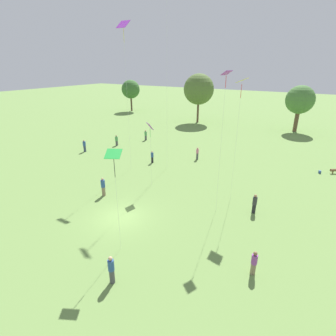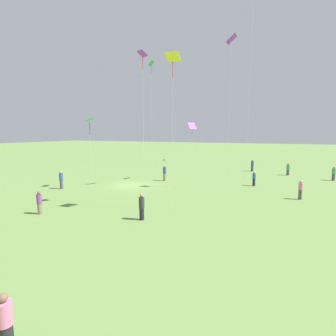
# 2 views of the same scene
# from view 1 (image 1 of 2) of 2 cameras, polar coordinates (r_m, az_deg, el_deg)

# --- Properties ---
(ground_plane) EXTENTS (240.00, 240.00, 0.00)m
(ground_plane) POSITION_cam_1_polar(r_m,az_deg,el_deg) (22.89, -10.26, -10.53)
(ground_plane) COLOR #6B8E47
(tree_0) EXTENTS (4.84, 4.84, 8.18)m
(tree_0) POSITION_cam_1_polar(r_m,az_deg,el_deg) (73.95, -8.13, 16.59)
(tree_0) COLOR brown
(tree_0) RESTS_ON ground_plane
(tree_1) EXTENTS (6.43, 6.43, 10.28)m
(tree_1) POSITION_cam_1_polar(r_m,az_deg,el_deg) (58.54, 6.71, 16.65)
(tree_1) COLOR brown
(tree_1) RESTS_ON ground_plane
(tree_2) EXTENTS (5.14, 5.14, 8.53)m
(tree_2) POSITION_cam_1_polar(r_m,az_deg,el_deg) (55.48, 26.80, 13.07)
(tree_2) COLOR brown
(tree_2) RESTS_ON ground_plane
(person_0) EXTENTS (0.42, 0.42, 1.62)m
(person_0) POSITION_cam_1_polar(r_m,az_deg,el_deg) (34.24, -3.45, 2.47)
(person_0) COLOR #232328
(person_0) RESTS_ON ground_plane
(person_1) EXTENTS (0.53, 0.53, 1.89)m
(person_1) POSITION_cam_1_polar(r_m,az_deg,el_deg) (26.34, -13.93, -3.99)
(person_1) COLOR #847056
(person_1) RESTS_ON ground_plane
(person_3) EXTENTS (0.57, 0.57, 1.67)m
(person_3) POSITION_cam_1_polar(r_m,az_deg,el_deg) (42.43, -11.14, 5.90)
(person_3) COLOR #4C4C51
(person_3) RESTS_ON ground_plane
(person_4) EXTENTS (0.44, 0.44, 1.70)m
(person_4) POSITION_cam_1_polar(r_m,az_deg,el_deg) (44.84, -4.88, 7.12)
(person_4) COLOR #4C4C51
(person_4) RESTS_ON ground_plane
(person_6) EXTENTS (0.37, 0.37, 1.66)m
(person_6) POSITION_cam_1_polar(r_m,az_deg,el_deg) (17.71, 18.20, -19.03)
(person_6) COLOR #847056
(person_6) RESTS_ON ground_plane
(person_7) EXTENTS (0.52, 0.52, 1.77)m
(person_7) POSITION_cam_1_polar(r_m,az_deg,el_deg) (23.94, 18.32, -7.39)
(person_7) COLOR #232328
(person_7) RESTS_ON ground_plane
(person_8) EXTENTS (0.43, 0.43, 1.68)m
(person_8) POSITION_cam_1_polar(r_m,az_deg,el_deg) (35.64, 6.41, 3.21)
(person_8) COLOR #4C4C51
(person_8) RESTS_ON ground_plane
(person_9) EXTENTS (0.55, 0.55, 1.77)m
(person_9) POSITION_cam_1_polar(r_m,az_deg,el_deg) (40.52, -17.73, 4.61)
(person_9) COLOR #333D5B
(person_9) RESTS_ON ground_plane
(person_11) EXTENTS (0.51, 0.51, 1.87)m
(person_11) POSITION_cam_1_polar(r_m,az_deg,el_deg) (16.67, -12.22, -20.83)
(person_11) COLOR #4C4C51
(person_11) RESTS_ON ground_plane
(kite_2) EXTENTS (0.80, 0.84, 11.66)m
(kite_2) POSITION_cam_1_polar(r_m,az_deg,el_deg) (20.59, 12.44, 17.44)
(kite_2) COLOR purple
(kite_2) RESTS_ON ground_plane
(kite_4) EXTENTS (0.99, 1.05, 11.05)m
(kite_4) POSITION_cam_1_polar(r_m,az_deg,el_deg) (22.94, 15.75, 16.94)
(kite_4) COLOR yellow
(kite_4) RESTS_ON ground_plane
(kite_5) EXTENTS (1.25, 1.23, 7.22)m
(kite_5) POSITION_cam_1_polar(r_m,az_deg,el_deg) (16.24, -11.77, 2.36)
(kite_5) COLOR green
(kite_5) RESTS_ON ground_plane
(kite_6) EXTENTS (1.24, 0.99, 16.25)m
(kite_6) POSITION_cam_1_polar(r_m,az_deg,el_deg) (30.71, -9.68, 27.59)
(kite_6) COLOR purple
(kite_6) RESTS_ON ground_plane
(kite_7) EXTENTS (0.98, 0.92, 6.76)m
(kite_7) POSITION_cam_1_polar(r_m,az_deg,el_deg) (26.00, -3.93, 8.63)
(kite_7) COLOR purple
(kite_7) RESTS_ON ground_plane
(dog_0) EXTENTS (0.84, 0.70, 0.60)m
(dog_0) POSITION_cam_1_polar(r_m,az_deg,el_deg) (36.63, 32.43, -0.40)
(dog_0) COLOR brown
(dog_0) RESTS_ON ground_plane
(picnic_bag_1) EXTENTS (0.31, 0.35, 0.32)m
(picnic_bag_1) POSITION_cam_1_polar(r_m,az_deg,el_deg) (35.91, 30.14, -0.74)
(picnic_bag_1) COLOR #33518C
(picnic_bag_1) RESTS_ON ground_plane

